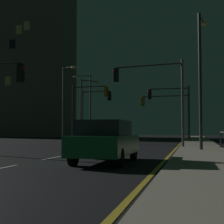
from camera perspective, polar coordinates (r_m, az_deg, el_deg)
ground_plane at (r=22.77m, az=-1.43°, el=-6.15°), size 112.00×112.00×0.00m
sidewalk_right at (r=21.98m, az=14.96°, el=-5.97°), size 2.63×77.00×0.14m
lane_markings_center at (r=26.16m, az=0.58°, el=-5.73°), size 0.14×50.00×0.01m
lane_edge_line at (r=27.00m, az=11.40°, el=-5.59°), size 0.14×53.00×0.01m
car at (r=12.45m, az=-1.07°, el=-4.93°), size 1.86×4.42×1.57m
traffic_light_overhead_east at (r=35.01m, az=9.25°, el=0.89°), size 5.03×0.47×4.84m
traffic_light_far_left at (r=33.29m, az=10.01°, el=1.69°), size 4.15×0.35×5.40m
traffic_light_far_right at (r=31.99m, az=-4.19°, el=1.80°), size 3.76×0.57×5.61m
traffic_light_mid_right at (r=22.82m, az=6.75°, el=4.50°), size 4.93×0.85×5.73m
traffic_light_far_center at (r=34.67m, az=-3.00°, el=1.24°), size 3.38×0.73×5.48m
street_lamp_across_street at (r=19.57m, az=14.95°, el=7.20°), size 0.59×1.47×7.66m
street_lamp_corner at (r=38.86m, az=-4.20°, el=1.94°), size 2.17×0.57×7.69m
street_lamp_median at (r=37.62m, az=-4.77°, el=1.54°), size 1.87×1.66×6.95m
street_lamp_far_end at (r=31.57m, az=-8.02°, el=2.59°), size 1.67×0.97×7.20m
building_distant at (r=65.48m, az=-17.25°, el=9.13°), size 23.06×9.84×29.79m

